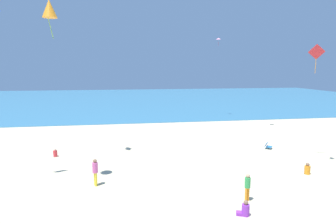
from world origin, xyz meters
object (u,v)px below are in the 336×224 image
(person_1, at_px, (55,154))
(person_0, at_px, (247,185))
(kite_pink, at_px, (218,39))
(kite_orange, at_px, (49,9))
(person_4, at_px, (307,170))
(kite_red, at_px, (317,52))
(beach_chair_far_left, at_px, (268,145))
(person_5, at_px, (95,170))
(person_3, at_px, (245,210))

(person_1, bearing_deg, person_0, 150.48)
(kite_pink, bearing_deg, kite_orange, -127.65)
(person_0, distance_m, person_4, 6.30)
(person_4, relative_size, kite_red, 0.37)
(person_1, xyz_separation_m, kite_pink, (18.54, 15.86, 10.69))
(kite_red, bearing_deg, kite_pink, 91.79)
(beach_chair_far_left, height_order, person_5, person_5)
(beach_chair_far_left, xyz_separation_m, person_4, (-0.46, -5.89, -0.00))
(person_1, distance_m, kite_orange, 11.56)
(person_4, bearing_deg, person_3, 113.00)
(beach_chair_far_left, xyz_separation_m, kite_red, (1.56, -3.23, 7.69))
(beach_chair_far_left, bearing_deg, person_0, -83.19)
(person_4, xyz_separation_m, kite_pink, (1.40, 22.32, 10.65))
(kite_pink, relative_size, kite_red, 0.51)
(person_3, height_order, person_5, person_5)
(kite_red, height_order, kite_orange, kite_orange)
(person_0, height_order, kite_red, kite_red)
(person_0, bearing_deg, kite_pink, 135.67)
(beach_chair_far_left, distance_m, kite_red, 8.48)
(person_1, relative_size, kite_pink, 0.63)
(person_3, bearing_deg, person_1, -25.11)
(kite_pink, xyz_separation_m, kite_orange, (-16.90, -21.91, -0.98))
(person_1, xyz_separation_m, person_4, (17.14, -6.46, 0.04))
(kite_orange, bearing_deg, person_5, -4.56)
(person_1, relative_size, kite_orange, 0.33)
(beach_chair_far_left, height_order, person_1, person_1)
(person_0, relative_size, person_5, 0.91)
(person_3, bearing_deg, person_5, -12.95)
(beach_chair_far_left, relative_size, kite_orange, 0.40)
(person_1, distance_m, kite_pink, 26.64)
(kite_red, bearing_deg, person_1, 168.81)
(beach_chair_far_left, relative_size, person_5, 0.50)
(beach_chair_far_left, xyz_separation_m, person_3, (-6.72, -10.28, -0.00))
(person_4, xyz_separation_m, kite_orange, (-15.50, 0.41, 9.68))
(person_4, xyz_separation_m, person_5, (-13.46, 0.25, 0.65))
(kite_orange, bearing_deg, person_1, 105.13)
(person_0, bearing_deg, kite_red, 97.91)
(beach_chair_far_left, distance_m, kite_pink, 19.60)
(person_4, bearing_deg, beach_chair_far_left, -16.41)
(kite_pink, bearing_deg, person_4, -93.60)
(kite_red, bearing_deg, beach_chair_far_left, 115.79)
(person_1, relative_size, person_5, 0.41)
(beach_chair_far_left, distance_m, person_4, 5.91)
(person_1, xyz_separation_m, person_5, (3.68, -6.21, 0.69))
(person_4, relative_size, kite_orange, 0.38)
(person_0, xyz_separation_m, person_4, (5.51, 3.00, -0.57))
(person_0, distance_m, person_1, 14.99)
(person_3, relative_size, kite_orange, 0.38)
(kite_pink, xyz_separation_m, kite_red, (0.61, -19.65, -2.96))
(person_5, bearing_deg, person_4, 157.99)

